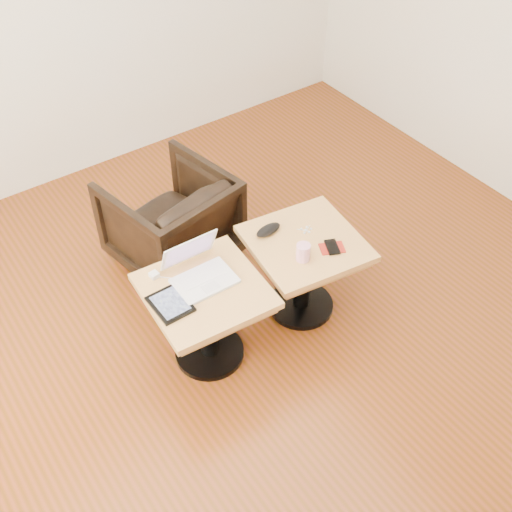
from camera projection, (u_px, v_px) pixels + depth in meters
room_shell at (274, 156)px, 2.72m from camera, size 4.52×4.52×2.71m
side_table_left at (206, 306)px, 3.37m from camera, size 0.64×0.64×0.54m
side_table_right at (304, 258)px, 3.63m from camera, size 0.67×0.67×0.54m
laptop at (199, 271)px, 3.31m from camera, size 0.32×0.30×0.21m
tablet at (170, 304)px, 3.19m from camera, size 0.18×0.22×0.02m
charging_adapter at (154, 275)px, 3.33m from camera, size 0.05×0.05×0.03m
glasses_case at (268, 230)px, 3.56m from camera, size 0.17×0.08×0.05m
striped_cup at (303, 252)px, 3.40m from camera, size 0.08×0.08×0.10m
earbuds_tangle at (306, 230)px, 3.59m from camera, size 0.07×0.06×0.01m
phone_on_sleeve at (332, 247)px, 3.49m from camera, size 0.16×0.14×0.02m
armchair at (171, 220)px, 4.01m from camera, size 0.79×0.81×0.63m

